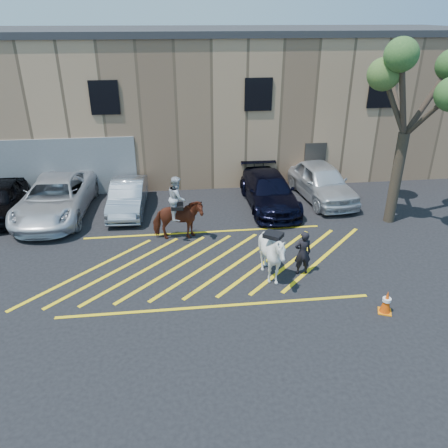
{
  "coord_description": "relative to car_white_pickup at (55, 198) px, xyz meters",
  "views": [
    {
      "loc": [
        -1.05,
        -13.55,
        8.02
      ],
      "look_at": [
        0.59,
        0.2,
        1.3
      ],
      "focal_mm": 35.0,
      "sensor_mm": 36.0,
      "label": 1
    }
  ],
  "objects": [
    {
      "name": "car_white_pickup",
      "position": [
        0.0,
        0.0,
        0.0
      ],
      "size": [
        2.98,
        5.97,
        1.62
      ],
      "primitive_type": "imported",
      "rotation": [
        0.0,
        0.0,
        -0.05
      ],
      "color": "silver",
      "rests_on": "ground"
    },
    {
      "name": "car_silver_sedan",
      "position": [
        3.06,
        0.13,
        -0.13
      ],
      "size": [
        1.61,
        4.18,
        1.36
      ],
      "primitive_type": "imported",
      "rotation": [
        0.0,
        0.0,
        -0.04
      ],
      "color": "#969CA3",
      "rests_on": "ground"
    },
    {
      "name": "hatching_zone",
      "position": [
        6.23,
        -4.93,
        -0.81
      ],
      "size": [
        12.6,
        5.12,
        0.01
      ],
      "color": "yellow",
      "rests_on": "ground"
    },
    {
      "name": "ground",
      "position": [
        6.23,
        -4.63,
        -0.81
      ],
      "size": [
        90.0,
        90.0,
        0.0
      ],
      "primitive_type": "plane",
      "color": "black",
      "rests_on": "ground"
    },
    {
      "name": "handler",
      "position": [
        9.29,
        -5.89,
        -0.02
      ],
      "size": [
        0.59,
        0.39,
        1.58
      ],
      "primitive_type": "imported",
      "rotation": [
        0.0,
        0.0,
        3.17
      ],
      "color": "black",
      "rests_on": "ground"
    },
    {
      "name": "mounted_bay",
      "position": [
        5.21,
        -2.88,
        0.23
      ],
      "size": [
        1.96,
        0.92,
        2.58
      ],
      "color": "#592315",
      "rests_on": "ground"
    },
    {
      "name": "car_white_suv",
      "position": [
        12.04,
        0.55,
        0.03
      ],
      "size": [
        2.56,
        5.14,
        1.68
      ],
      "primitive_type": "imported",
      "rotation": [
        0.0,
        0.0,
        0.12
      ],
      "color": "silver",
      "rests_on": "ground"
    },
    {
      "name": "tree",
      "position": [
        14.15,
        -2.27,
        4.88
      ],
      "size": [
        3.99,
        4.37,
        7.31
      ],
      "color": "#423628",
      "rests_on": "ground"
    },
    {
      "name": "car_blue_suv",
      "position": [
        9.39,
        -0.1,
        -0.08
      ],
      "size": [
        2.19,
        5.11,
        1.47
      ],
      "primitive_type": "imported",
      "rotation": [
        0.0,
        0.0,
        0.03
      ],
      "color": "black",
      "rests_on": "ground"
    },
    {
      "name": "warehouse",
      "position": [
        6.22,
        7.36,
        2.84
      ],
      "size": [
        32.42,
        10.2,
        7.3
      ],
      "color": "tan",
      "rests_on": "ground"
    },
    {
      "name": "traffic_cone",
      "position": [
        11.17,
        -8.29,
        -0.45
      ],
      "size": [
        0.5,
        0.5,
        0.73
      ],
      "color": "orange",
      "rests_on": "ground"
    },
    {
      "name": "saddled_white",
      "position": [
        8.18,
        -6.16,
        0.13
      ],
      "size": [
        2.22,
        2.26,
        1.87
      ],
      "color": "white",
      "rests_on": "ground"
    }
  ]
}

